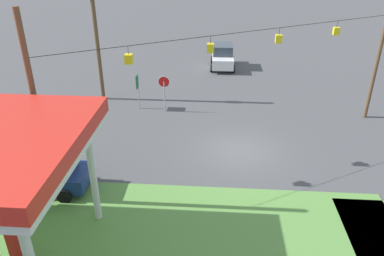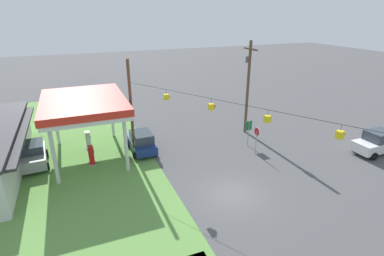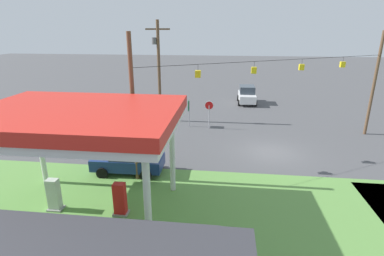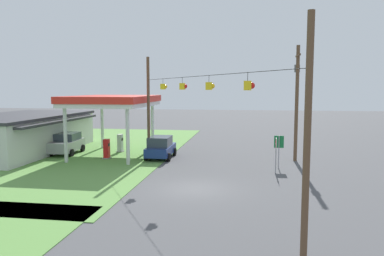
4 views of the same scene
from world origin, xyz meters
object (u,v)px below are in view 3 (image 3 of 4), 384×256
object	(u,v)px
fuel_pump_far	(54,196)
utility_pole_main	(158,66)
gas_station_canopy	(77,120)
stop_sign_roadside	(209,109)
fuel_pump_near	(120,200)
car_on_crossroad	(247,95)
car_at_pumps_front	(129,158)
route_sign	(189,108)

from	to	relation	value
fuel_pump_far	utility_pole_main	xyz separation A→B (m)	(-1.82, -15.39, 4.38)
gas_station_canopy	stop_sign_roadside	bearing A→B (deg)	-110.28
gas_station_canopy	fuel_pump_far	xyz separation A→B (m)	(1.65, -0.00, -3.91)
gas_station_canopy	stop_sign_roadside	distance (m)	14.70
fuel_pump_near	fuel_pump_far	world-z (taller)	same
fuel_pump_far	car_on_crossroad	xyz separation A→B (m)	(-10.51, -23.45, 0.24)
stop_sign_roadside	fuel_pump_near	bearing A→B (deg)	-103.88
car_at_pumps_front	car_on_crossroad	xyz separation A→B (m)	(-8.15, -19.09, 0.08)
car_on_crossroad	utility_pole_main	world-z (taller)	utility_pole_main
car_at_pumps_front	route_sign	xyz separation A→B (m)	(-2.45, -9.49, 0.77)
fuel_pump_near	car_at_pumps_front	bearing A→B (deg)	-77.77
fuel_pump_far	car_on_crossroad	size ratio (longest dim) A/B	0.40
car_at_pumps_front	car_on_crossroad	size ratio (longest dim) A/B	1.04
fuel_pump_far	utility_pole_main	bearing A→B (deg)	-96.73
route_sign	utility_pole_main	bearing A→B (deg)	-27.17
fuel_pump_near	utility_pole_main	xyz separation A→B (m)	(1.49, -15.39, 4.38)
gas_station_canopy	stop_sign_roadside	world-z (taller)	gas_station_canopy
gas_station_canopy	fuel_pump_far	bearing A→B (deg)	-0.05
fuel_pump_near	car_at_pumps_front	xyz separation A→B (m)	(0.94, -4.36, 0.16)
car_at_pumps_front	car_on_crossroad	distance (m)	20.75
fuel_pump_far	stop_sign_roadside	world-z (taller)	stop_sign_roadside
fuel_pump_near	car_on_crossroad	bearing A→B (deg)	-107.08
car_on_crossroad	stop_sign_roadside	bearing A→B (deg)	-22.15
car_on_crossroad	utility_pole_main	distance (m)	12.55
car_on_crossroad	stop_sign_roadside	world-z (taller)	stop_sign_roadside
fuel_pump_far	route_sign	world-z (taller)	route_sign
fuel_pump_near	car_at_pumps_front	size ratio (longest dim) A/B	0.39
gas_station_canopy	fuel_pump_far	size ratio (longest dim) A/B	5.35
gas_station_canopy	car_on_crossroad	size ratio (longest dim) A/B	2.16
fuel_pump_far	car_at_pumps_front	xyz separation A→B (m)	(-2.36, -4.36, 0.16)
fuel_pump_near	route_sign	xyz separation A→B (m)	(-1.51, -13.85, 0.92)
gas_station_canopy	route_sign	distance (m)	14.52
stop_sign_roadside	utility_pole_main	xyz separation A→B (m)	(4.83, -1.88, 3.35)
gas_station_canopy	route_sign	size ratio (longest dim) A/B	3.69
gas_station_canopy	car_at_pumps_front	bearing A→B (deg)	-99.24
fuel_pump_near	fuel_pump_far	distance (m)	3.31
fuel_pump_near	gas_station_canopy	bearing A→B (deg)	0.05
fuel_pump_far	car_on_crossroad	bearing A→B (deg)	-114.15
stop_sign_roadside	gas_station_canopy	bearing A→B (deg)	-110.28
fuel_pump_far	car_on_crossroad	distance (m)	25.70
car_at_pumps_front	route_sign	world-z (taller)	route_sign
stop_sign_roadside	utility_pole_main	distance (m)	6.17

